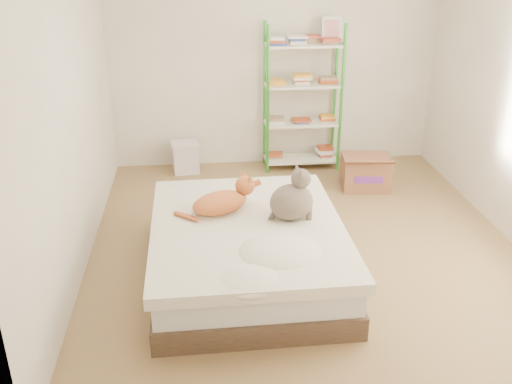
{
  "coord_description": "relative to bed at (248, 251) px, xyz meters",
  "views": [
    {
      "loc": [
        -0.9,
        -4.46,
        2.57
      ],
      "look_at": [
        -0.45,
        -0.18,
        0.62
      ],
      "focal_mm": 40.0,
      "sensor_mm": 36.0,
      "label": 1
    }
  ],
  "objects": [
    {
      "name": "room",
      "position": [
        0.55,
        0.48,
        1.06
      ],
      "size": [
        3.81,
        4.21,
        2.61
      ],
      "color": "olive",
      "rests_on": "ground"
    },
    {
      "name": "bed",
      "position": [
        0.0,
        0.0,
        0.0
      ],
      "size": [
        1.53,
        1.9,
        0.48
      ],
      "rotation": [
        0.0,
        0.0,
        0.01
      ],
      "color": "brown",
      "rests_on": "ground"
    },
    {
      "name": "orange_cat",
      "position": [
        -0.21,
        0.22,
        0.35
      ],
      "size": [
        0.64,
        0.51,
        0.23
      ],
      "primitive_type": null,
      "rotation": [
        0.0,
        0.0,
        0.44
      ],
      "color": "#D1723C",
      "rests_on": "bed"
    },
    {
      "name": "grey_cat",
      "position": [
        0.36,
        0.06,
        0.45
      ],
      "size": [
        0.42,
        0.37,
        0.43
      ],
      "primitive_type": null,
      "rotation": [
        0.0,
        0.0,
        1.72
      ],
      "color": "#715D4D",
      "rests_on": "bed"
    },
    {
      "name": "shelf_unit",
      "position": [
        0.86,
        2.36,
        0.64
      ],
      "size": [
        0.88,
        0.36,
        1.74
      ],
      "color": "green",
      "rests_on": "ground"
    },
    {
      "name": "cardboard_box",
      "position": [
        1.46,
        1.67,
        -0.06
      ],
      "size": [
        0.55,
        0.54,
        0.42
      ],
      "rotation": [
        0.0,
        0.0,
        -0.11
      ],
      "color": "#8F5A3D",
      "rests_on": "ground"
    },
    {
      "name": "white_bin",
      "position": [
        -0.52,
        2.33,
        -0.06
      ],
      "size": [
        0.35,
        0.31,
        0.36
      ],
      "rotation": [
        0.0,
        0.0,
        0.12
      ],
      "color": "silver",
      "rests_on": "ground"
    }
  ]
}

